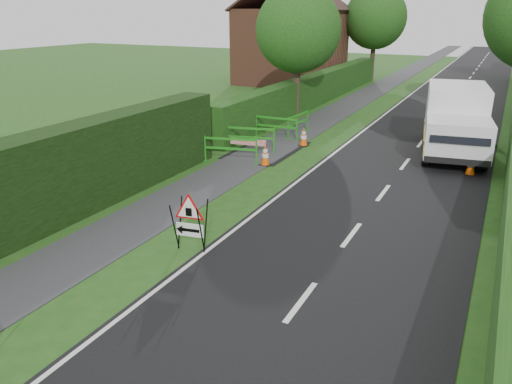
% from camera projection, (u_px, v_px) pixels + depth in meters
% --- Properties ---
extents(ground, '(120.00, 120.00, 0.00)m').
position_uv_depth(ground, '(168.00, 296.00, 10.14)').
color(ground, '#1F4B15').
rests_on(ground, ground).
extents(road_surface, '(6.00, 90.00, 0.02)m').
position_uv_depth(road_surface, '(465.00, 85.00, 38.44)').
color(road_surface, black).
rests_on(road_surface, ground).
extents(footpath, '(2.00, 90.00, 0.02)m').
position_uv_depth(footpath, '(393.00, 80.00, 40.76)').
color(footpath, '#2D2D30').
rests_on(footpath, ground).
extents(hedge_west_near, '(1.10, 18.00, 2.50)m').
position_uv_depth(hedge_west_near, '(2.00, 247.00, 12.24)').
color(hedge_west_near, black).
rests_on(hedge_west_near, ground).
extents(hedge_west_far, '(1.00, 24.00, 1.80)m').
position_uv_depth(hedge_west_far, '(315.00, 104.00, 30.69)').
color(hedge_west_far, '#14380F').
rests_on(hedge_west_far, ground).
extents(house_west, '(7.50, 7.40, 7.88)m').
position_uv_depth(house_west, '(291.00, 45.00, 38.51)').
color(house_west, brown).
rests_on(house_west, ground).
extents(tree_nw, '(4.40, 4.40, 6.70)m').
position_uv_depth(tree_nw, '(298.00, 30.00, 25.62)').
color(tree_nw, '#2D2116').
rests_on(tree_nw, ground).
extents(tree_fw, '(4.80, 4.80, 7.24)m').
position_uv_depth(tree_fw, '(376.00, 18.00, 38.92)').
color(tree_fw, '#2D2116').
rests_on(tree_fw, ground).
extents(triangle_sign, '(0.98, 0.98, 1.25)m').
position_uv_depth(triangle_sign, '(188.00, 218.00, 11.75)').
color(triangle_sign, black).
rests_on(triangle_sign, ground).
extents(works_van, '(3.07, 6.01, 2.62)m').
position_uv_depth(works_van, '(456.00, 119.00, 19.69)').
color(works_van, silver).
rests_on(works_van, ground).
extents(traffic_cone_0, '(0.38, 0.38, 0.79)m').
position_uv_depth(traffic_cone_0, '(471.00, 164.00, 17.43)').
color(traffic_cone_0, black).
rests_on(traffic_cone_0, ground).
extents(traffic_cone_1, '(0.38, 0.38, 0.79)m').
position_uv_depth(traffic_cone_1, '(475.00, 144.00, 20.00)').
color(traffic_cone_1, black).
rests_on(traffic_cone_1, ground).
extents(traffic_cone_2, '(0.38, 0.38, 0.79)m').
position_uv_depth(traffic_cone_2, '(493.00, 136.00, 21.35)').
color(traffic_cone_2, black).
rests_on(traffic_cone_2, ground).
extents(traffic_cone_3, '(0.38, 0.38, 0.79)m').
position_uv_depth(traffic_cone_3, '(265.00, 155.00, 18.50)').
color(traffic_cone_3, black).
rests_on(traffic_cone_3, ground).
extents(traffic_cone_4, '(0.38, 0.38, 0.79)m').
position_uv_depth(traffic_cone_4, '(304.00, 137.00, 21.14)').
color(traffic_cone_4, black).
rests_on(traffic_cone_4, ground).
extents(ped_barrier_0, '(2.08, 0.86, 1.00)m').
position_uv_depth(ped_barrier_0, '(230.00, 147.00, 18.74)').
color(ped_barrier_0, '#1E8317').
rests_on(ped_barrier_0, ground).
extents(ped_barrier_1, '(2.09, 0.82, 1.00)m').
position_uv_depth(ped_barrier_1, '(250.00, 135.00, 20.38)').
color(ped_barrier_1, '#1E8317').
rests_on(ped_barrier_1, ground).
extents(ped_barrier_2, '(2.07, 0.39, 1.00)m').
position_uv_depth(ped_barrier_2, '(276.00, 125.00, 22.29)').
color(ped_barrier_2, '#1E8317').
rests_on(ped_barrier_2, ground).
extents(ped_barrier_3, '(0.49, 2.08, 1.00)m').
position_uv_depth(ped_barrier_3, '(298.00, 121.00, 22.95)').
color(ped_barrier_3, '#1E8317').
rests_on(ped_barrier_3, ground).
extents(redwhite_plank, '(1.49, 0.28, 0.25)m').
position_uv_depth(redwhite_plank, '(248.00, 153.00, 20.25)').
color(redwhite_plank, red).
rests_on(redwhite_plank, ground).
extents(hatchback_car, '(1.96, 3.32, 1.06)m').
position_uv_depth(hatchback_car, '(454.00, 94.00, 31.03)').
color(hatchback_car, white).
rests_on(hatchback_car, ground).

